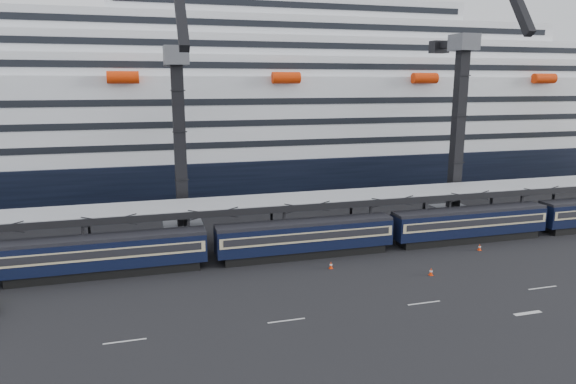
# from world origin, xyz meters

# --- Properties ---
(ground) EXTENTS (260.00, 260.00, 0.00)m
(ground) POSITION_xyz_m (0.00, 0.00, 0.00)
(ground) COLOR black
(ground) RESTS_ON ground
(lane_markings) EXTENTS (111.00, 4.27, 0.02)m
(lane_markings) POSITION_xyz_m (8.15, -5.23, 0.01)
(lane_markings) COLOR beige
(lane_markings) RESTS_ON ground
(train) EXTENTS (133.05, 3.00, 4.05)m
(train) POSITION_xyz_m (-4.65, 10.00, 2.20)
(train) COLOR black
(train) RESTS_ON ground
(canopy) EXTENTS (130.00, 6.25, 5.53)m
(canopy) POSITION_xyz_m (0.00, 14.00, 5.25)
(canopy) COLOR #989BA0
(canopy) RESTS_ON ground
(cruise_ship) EXTENTS (214.09, 28.84, 34.00)m
(cruise_ship) POSITION_xyz_m (-1.08, 45.99, 12.34)
(cruise_ship) COLOR black
(cruise_ship) RESTS_ON ground
(crane_dark_near) EXTENTS (4.50, 17.75, 35.08)m
(crane_dark_near) POSITION_xyz_m (-20.00, 18.59, 11.93)
(crane_dark_near) COLOR #46484D
(crane_dark_near) RESTS_ON ground
(crane_dark_mid) EXTENTS (4.50, 18.24, 39.64)m
(crane_dark_mid) POSITION_xyz_m (15.00, 17.59, 13.36)
(crane_dark_mid) COLOR #46484D
(crane_dark_mid) RESTS_ON ground
(traffic_cone_c) EXTENTS (0.37, 0.37, 0.74)m
(traffic_cone_c) POSITION_xyz_m (-6.65, 5.84, 0.36)
(traffic_cone_c) COLOR #EC3407
(traffic_cone_c) RESTS_ON ground
(traffic_cone_d) EXTENTS (0.38, 0.38, 0.76)m
(traffic_cone_d) POSITION_xyz_m (1.96, 1.51, 0.38)
(traffic_cone_d) COLOR #EC3407
(traffic_cone_d) RESTS_ON ground
(traffic_cone_e) EXTENTS (0.38, 0.38, 0.76)m
(traffic_cone_e) POSITION_xyz_m (11.13, 6.70, 0.37)
(traffic_cone_e) COLOR #EC3407
(traffic_cone_e) RESTS_ON ground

